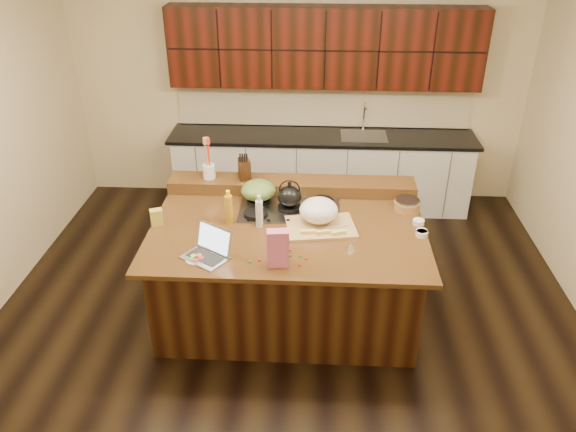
{
  "coord_description": "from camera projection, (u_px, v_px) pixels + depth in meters",
  "views": [
    {
      "loc": [
        0.24,
        -4.23,
        3.41
      ],
      "look_at": [
        0.0,
        0.05,
        1.0
      ],
      "focal_mm": 35.0,
      "sensor_mm": 36.0,
      "label": 1
    }
  ],
  "objects": [
    {
      "name": "gumdrop_0",
      "position": [
        285.0,
        264.0,
        4.4
      ],
      "size": [
        0.02,
        0.02,
        0.02
      ],
      "primitive_type": "ellipsoid",
      "color": "red",
      "rests_on": "island"
    },
    {
      "name": "vinegar_bottle",
      "position": [
        259.0,
        214.0,
        4.86
      ],
      "size": [
        0.07,
        0.07,
        0.25
      ],
      "primitive_type": "cylinder",
      "rotation": [
        0.0,
        0.0,
        0.19
      ],
      "color": "silver",
      "rests_on": "island"
    },
    {
      "name": "wooden_tray",
      "position": [
        319.0,
        214.0,
        4.9
      ],
      "size": [
        0.65,
        0.52,
        0.24
      ],
      "rotation": [
        0.0,
        0.0,
        0.16
      ],
      "color": "tan",
      "rests_on": "island"
    },
    {
      "name": "island",
      "position": [
        288.0,
        270.0,
        5.14
      ],
      "size": [
        2.4,
        1.6,
        0.92
      ],
      "color": "black",
      "rests_on": "ground"
    },
    {
      "name": "room",
      "position": [
        288.0,
        183.0,
        4.7
      ],
      "size": [
        5.52,
        5.02,
        2.72
      ],
      "color": "black",
      "rests_on": "ground"
    },
    {
      "name": "laptop",
      "position": [
        209.0,
        249.0,
        4.48
      ],
      "size": [
        0.44,
        0.42,
        0.24
      ],
      "rotation": [
        0.0,
        0.0,
        -0.57
      ],
      "color": "#B7B7BC",
      "rests_on": "island"
    },
    {
      "name": "gumdrop_5",
      "position": [
        300.0,
        256.0,
        4.49
      ],
      "size": [
        0.02,
        0.02,
        0.02
      ],
      "primitive_type": "ellipsoid",
      "color": "#198C26",
      "rests_on": "island"
    },
    {
      "name": "ramekin_c",
      "position": [
        418.0,
        222.0,
        4.94
      ],
      "size": [
        0.13,
        0.13,
        0.04
      ],
      "primitive_type": "cylinder",
      "rotation": [
        0.0,
        0.0,
        0.38
      ],
      "color": "white",
      "rests_on": "island"
    },
    {
      "name": "package_box",
      "position": [
        157.0,
        217.0,
        4.91
      ],
      "size": [
        0.13,
        0.11,
        0.15
      ],
      "primitive_type": "cube",
      "rotation": [
        0.0,
        0.0,
        0.39
      ],
      "color": "gold",
      "rests_on": "island"
    },
    {
      "name": "back_counter",
      "position": [
        323.0,
        130.0,
        6.81
      ],
      "size": [
        3.7,
        0.66,
        2.4
      ],
      "color": "silver",
      "rests_on": "ground"
    },
    {
      "name": "gumdrop_4",
      "position": [
        259.0,
        260.0,
        4.44
      ],
      "size": [
        0.02,
        0.02,
        0.02
      ],
      "primitive_type": "ellipsoid",
      "color": "red",
      "rests_on": "island"
    },
    {
      "name": "gumdrop_2",
      "position": [
        290.0,
        250.0,
        4.57
      ],
      "size": [
        0.02,
        0.02,
        0.02
      ],
      "primitive_type": "ellipsoid",
      "color": "red",
      "rests_on": "island"
    },
    {
      "name": "cooktop",
      "position": [
        289.0,
        209.0,
        5.17
      ],
      "size": [
        0.92,
        0.52,
        0.05
      ],
      "color": "gray",
      "rests_on": "island"
    },
    {
      "name": "gumdrop_11",
      "position": [
        250.0,
        262.0,
        4.42
      ],
      "size": [
        0.02,
        0.02,
        0.02
      ],
      "primitive_type": "ellipsoid",
      "color": "#198C26",
      "rests_on": "island"
    },
    {
      "name": "strainer_bowl",
      "position": [
        407.0,
        206.0,
        5.16
      ],
      "size": [
        0.3,
        0.3,
        0.09
      ],
      "primitive_type": "cylinder",
      "rotation": [
        0.0,
        0.0,
        0.3
      ],
      "color": "#996B3F",
      "rests_on": "island"
    },
    {
      "name": "gumdrop_9",
      "position": [
        290.0,
        255.0,
        4.5
      ],
      "size": [
        0.02,
        0.02,
        0.02
      ],
      "primitive_type": "ellipsoid",
      "color": "#198C26",
      "rests_on": "island"
    },
    {
      "name": "gumdrop_10",
      "position": [
        286.0,
        258.0,
        4.47
      ],
      "size": [
        0.02,
        0.02,
        0.02
      ],
      "primitive_type": "ellipsoid",
      "color": "red",
      "rests_on": "island"
    },
    {
      "name": "gumdrop_1",
      "position": [
        280.0,
        250.0,
        4.56
      ],
      "size": [
        0.02,
        0.02,
        0.02
      ],
      "primitive_type": "ellipsoid",
      "color": "#198C26",
      "rests_on": "island"
    },
    {
      "name": "gumdrop_3",
      "position": [
        286.0,
        255.0,
        4.51
      ],
      "size": [
        0.02,
        0.02,
        0.02
      ],
      "primitive_type": "ellipsoid",
      "color": "#198C26",
      "rests_on": "island"
    },
    {
      "name": "gumdrop_7",
      "position": [
        270.0,
        253.0,
        4.53
      ],
      "size": [
        0.02,
        0.02,
        0.02
      ],
      "primitive_type": "ellipsoid",
      "color": "#198C26",
      "rests_on": "island"
    },
    {
      "name": "candy_plate",
      "position": [
        196.0,
        259.0,
        4.46
      ],
      "size": [
        0.22,
        0.22,
        0.01
      ],
      "primitive_type": "cylinder",
      "rotation": [
        0.0,
        0.0,
        -0.25
      ],
      "color": "white",
      "rests_on": "island"
    },
    {
      "name": "pink_bag",
      "position": [
        278.0,
        248.0,
        4.32
      ],
      "size": [
        0.18,
        0.11,
        0.31
      ],
      "primitive_type": "cube",
      "rotation": [
        0.0,
        0.0,
        0.12
      ],
      "color": "#D3638B",
      "rests_on": "island"
    },
    {
      "name": "ramekin_a",
      "position": [
        422.0,
        233.0,
        4.78
      ],
      "size": [
        0.11,
        0.11,
        0.04
      ],
      "primitive_type": "cylinder",
      "rotation": [
        0.0,
        0.0,
        0.15
      ],
      "color": "white",
      "rests_on": "island"
    },
    {
      "name": "oil_bottle",
      "position": [
        229.0,
        210.0,
        4.91
      ],
      "size": [
        0.09,
        0.09,
        0.27
      ],
      "primitive_type": "cylinder",
      "rotation": [
        0.0,
        0.0,
        0.35
      ],
      "color": "gold",
      "rests_on": "island"
    },
    {
      "name": "utensil_crock",
      "position": [
        209.0,
        171.0,
        5.47
      ],
      "size": [
        0.15,
        0.15,
        0.14
      ],
      "primitive_type": "cylinder",
      "rotation": [
        0.0,
        0.0,
        0.26
      ],
      "color": "white",
      "rests_on": "back_ledge"
    },
    {
      "name": "green_bowl",
      "position": [
        258.0,
        190.0,
        5.24
      ],
      "size": [
        0.38,
        0.38,
        0.18
      ],
      "primitive_type": "ellipsoid",
      "rotation": [
        0.0,
        0.0,
        0.18
      ],
      "color": "#516F2C",
      "rests_on": "cooktop"
    },
    {
      "name": "gumdrop_6",
      "position": [
        306.0,
        258.0,
        4.46
      ],
      "size": [
        0.02,
        0.02,
        0.02
      ],
      "primitive_type": "ellipsoid",
      "color": "red",
      "rests_on": "island"
    },
    {
      "name": "gumdrop_8",
      "position": [
        300.0,
        265.0,
        4.38
      ],
      "size": [
        0.02,
        0.02,
        0.02
      ],
      "primitive_type": "ellipsoid",
      "color": "red",
      "rests_on": "island"
    },
    {
      "name": "kettle",
      "position": [
        290.0,
        196.0,
        5.11
      ],
      "size": [
        0.27,
        0.27,
        0.2
      ],
      "primitive_type": "ellipsoid",
      "rotation": [
        0.0,
        0.0,
        -0.3
      ],
      "color": "black",
      "rests_on": "cooktop"
    },
    {
      "name": "kitchen_timer",
      "position": [
        351.0,
        246.0,
        4.57
      ],
      "size": [
        0.11,
        0.11,
        0.07
      ],
      "primitive_type": "cone",
      "rotation": [
        0.0,
        0.0,
        -0.42
      ],
      "color": "silver",
      "rests_on": "island"
    },
    {
      "name": "ramekin_b",
      "position": [
        422.0,
        234.0,
        4.77
      ],
      "size": [
        0.12,
        0.12,
        0.04
      ],
      "primitive_type": "cylinder",
      "rotation": [
        0.0,
        0.0,
        -0.2
      ],
      "color": "white",
      "rests_on": "island"
    },
    {
      "name": "knife_block",
      "position": [
        244.0,
        169.0,
        5.44
      ],
      "size": [
        0.14,
        0.19,
        0.2
      ],
      "primitive_type": "cube",
      "rotation": [
        0.0,
        0.0,
        0.31
      ],
      "color": "black",
      "rests_on": "back_ledge"
    },
    {
      "name": "back_ledge",
      "position": [
        292.0,
        185.0,
        5.49
      ],
      "size": [
        2.4,
        0.3,
        0.12
      ],
      "primitive_type": "cube",
      "color": "black",
      "rests_on": "island"
    }
  ]
}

